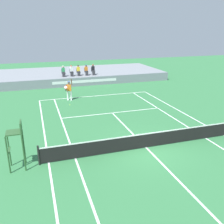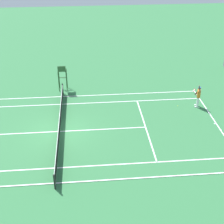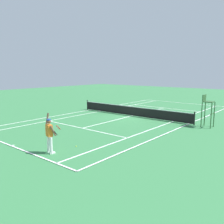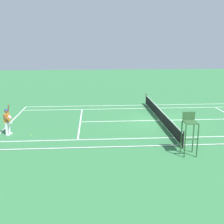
{
  "view_description": "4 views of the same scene",
  "coord_description": "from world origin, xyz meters",
  "views": [
    {
      "loc": [
        -5.78,
        -11.48,
        6.59
      ],
      "look_at": [
        -0.81,
        3.93,
        1.0
      ],
      "focal_mm": 39.36,
      "sensor_mm": 36.0,
      "label": 1
    },
    {
      "loc": [
        20.23,
        2.04,
        13.59
      ],
      "look_at": [
        -0.81,
        3.93,
        1.0
      ],
      "focal_mm": 52.4,
      "sensor_mm": 36.0,
      "label": 2
    },
    {
      "loc": [
        -12.76,
        18.34,
        4.21
      ],
      "look_at": [
        -0.81,
        3.93,
        1.0
      ],
      "focal_mm": 38.65,
      "sensor_mm": 36.0,
      "label": 3
    },
    {
      "loc": [
        -21.41,
        5.34,
        6.35
      ],
      "look_at": [
        -0.81,
        3.93,
        1.0
      ],
      "focal_mm": 44.87,
      "sensor_mm": 36.0,
      "label": 4
    }
  ],
  "objects": [
    {
      "name": "ground_plane",
      "position": [
        0.0,
        0.0,
        0.0
      ],
      "size": [
        80.0,
        80.0,
        0.0
      ],
      "primitive_type": "plane",
      "color": "#337542"
    },
    {
      "name": "court",
      "position": [
        0.0,
        0.0,
        0.01
      ],
      "size": [
        11.08,
        23.88,
        0.03
      ],
      "color": "#337542",
      "rests_on": "ground"
    },
    {
      "name": "net",
      "position": [
        0.0,
        0.0,
        0.52
      ],
      "size": [
        11.98,
        0.1,
        1.07
      ],
      "color": "black",
      "rests_on": "ground"
    },
    {
      "name": "tennis_player",
      "position": [
        -2.73,
        11.21,
        0.99
      ],
      "size": [
        0.83,
        0.61,
        2.08
      ],
      "color": "white",
      "rests_on": "ground"
    },
    {
      "name": "tennis_ball",
      "position": [
        -2.95,
        9.65,
        0.03
      ],
      "size": [
        0.07,
        0.07,
        0.07
      ],
      "primitive_type": "sphere",
      "color": "#D1E533",
      "rests_on": "ground"
    },
    {
      "name": "umpire_chair",
      "position": [
        -6.88,
        0.0,
        1.56
      ],
      "size": [
        0.77,
        0.77,
        2.44
      ],
      "color": "#2D562D",
      "rests_on": "ground"
    }
  ]
}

